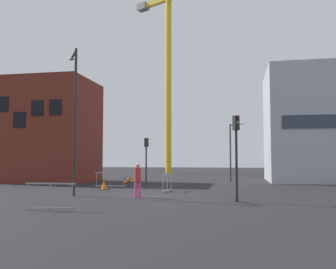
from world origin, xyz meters
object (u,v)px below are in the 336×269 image
Objects in this scene: streetlamp_short at (232,146)px; traffic_cone_by_barrier at (131,179)px; traffic_light_near at (236,144)px; streetlamp_tall at (74,109)px; traffic_light_corner at (146,153)px; traffic_cone_on_verge at (104,186)px; traffic_cone_striped at (125,180)px; construction_crane at (170,56)px; pedestrian_walking at (138,177)px.

streetlamp_short reaches higher than traffic_cone_by_barrier.
traffic_light_near is at bearing -56.78° from traffic_cone_by_barrier.
traffic_light_corner is (1.82, 9.39, -2.34)m from streetlamp_tall.
traffic_cone_on_verge is 7.14m from traffic_cone_striped.
traffic_light_corner is 6.20× the size of traffic_cone_on_verge.
traffic_cone_on_verge reaches higher than traffic_cone_striped.
traffic_light_near is at bearing -74.90° from construction_crane.
streetlamp_tall is at bearing 174.06° from pedestrian_walking.
traffic_cone_striped is at bearing 92.72° from streetlamp_tall.
traffic_cone_striped is (0.51, -24.28, -17.69)m from construction_crane.
traffic_cone_on_verge is 0.97× the size of traffic_cone_by_barrier.
construction_crane is 36.03m from traffic_cone_on_verge.
traffic_light_near is 6.61× the size of traffic_cone_by_barrier.
traffic_cone_on_verge is 8.72m from traffic_cone_by_barrier.
streetlamp_tall is 2.21× the size of traffic_light_corner.
traffic_light_near is 16.18m from traffic_cone_striped.
pedestrian_walking is at bearing -69.68° from traffic_cone_striped.
streetlamp_tall is at bearing 170.69° from traffic_light_near.
traffic_cone_striped is at bearing -88.79° from construction_crane.
streetlamp_short is 8.63m from traffic_light_corner.
streetlamp_short reaches higher than traffic_light_near.
traffic_cone_by_barrier is (-0.70, 8.69, 0.01)m from traffic_cone_on_verge.
traffic_light_corner is at bearing -40.13° from traffic_cone_striped.
streetlamp_short is 2.92× the size of pedestrian_walking.
streetlamp_tall reaches higher than traffic_cone_on_verge.
construction_crane is at bearing 91.69° from streetlamp_tall.
traffic_cone_on_verge is (-3.61, 4.68, -0.78)m from pedestrian_walking.
construction_crane reaches higher than streetlamp_tall.
traffic_light_near is at bearing -33.29° from traffic_cone_on_verge.
streetlamp_short is at bearing 60.05° from streetlamp_tall.
traffic_light_near is 10.76m from traffic_cone_on_verge.
streetlamp_short is at bearing 20.62° from traffic_cone_striped.
construction_crane is at bearing 96.24° from traffic_light_corner.
streetlamp_tall reaches higher than traffic_light_near.
construction_crane is 41.35m from traffic_light_near.
traffic_light_corner is 4.81m from traffic_cone_by_barrier.
streetlamp_short reaches higher than pedestrian_walking.
pedestrian_walking is 12.58m from traffic_cone_striped.
traffic_light_corner is at bearing 123.36° from traffic_light_near.
construction_crane is 40.11m from pedestrian_walking.
streetlamp_tall is at bearing -92.82° from traffic_cone_on_verge.
traffic_cone_by_barrier is (0.05, 1.59, 0.04)m from traffic_cone_striped.
traffic_cone_striped is 0.86× the size of traffic_cone_by_barrier.
streetlamp_tall is at bearing -100.99° from traffic_light_corner.
streetlamp_short is 1.29× the size of traffic_light_near.
streetlamp_tall is (1.05, -35.66, -13.07)m from construction_crane.
construction_crane is at bearing 97.70° from pedestrian_walking.
traffic_cone_by_barrier is (-0.49, 12.97, -4.58)m from streetlamp_tall.
streetlamp_tall is 1.57× the size of streetlamp_short.
pedestrian_walking is at bearing 168.23° from traffic_light_near.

